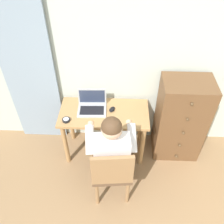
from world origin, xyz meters
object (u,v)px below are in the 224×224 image
at_px(dresser, 180,120).
at_px(computer_mouse, 112,109).
at_px(desk, 104,120).
at_px(person_seated, 111,147).
at_px(chair, 112,171).
at_px(laptop, 92,105).
at_px(desk_clock, 66,120).

distance_m(dresser, computer_mouse, 0.87).
distance_m(desk, person_seated, 0.51).
xyz_separation_m(chair, laptop, (-0.27, 0.73, 0.27)).
distance_m(desk, chair, 0.69).
bearing_deg(desk, laptop, 158.55).
bearing_deg(chair, dresser, 41.62).
height_order(desk, chair, chair).
bearing_deg(dresser, desk_clock, -170.66).
distance_m(computer_mouse, desk_clock, 0.56).
bearing_deg(computer_mouse, chair, -65.04).
xyz_separation_m(dresser, computer_mouse, (-0.85, -0.02, 0.17)).
height_order(chair, computer_mouse, chair).
distance_m(person_seated, computer_mouse, 0.53).
distance_m(desk, laptop, 0.24).
bearing_deg(dresser, desk, -176.28).
height_order(desk, dresser, dresser).
bearing_deg(person_seated, laptop, 114.92).
distance_m(chair, person_seated, 0.26).
xyz_separation_m(desk, desk_clock, (-0.43, -0.16, 0.14)).
bearing_deg(desk_clock, chair, -42.80).
bearing_deg(desk_clock, person_seated, -31.34).
distance_m(dresser, chair, 1.10).
relative_size(person_seated, laptop, 3.45).
relative_size(desk, dresser, 0.94).
bearing_deg(laptop, computer_mouse, -4.88).
height_order(person_seated, desk_clock, person_seated).
height_order(desk, computer_mouse, computer_mouse).
bearing_deg(computer_mouse, desk, -135.82).
height_order(person_seated, laptop, person_seated).
bearing_deg(laptop, dresser, 0.20).
distance_m(desk, desk_clock, 0.48).
bearing_deg(person_seated, computer_mouse, 91.27).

